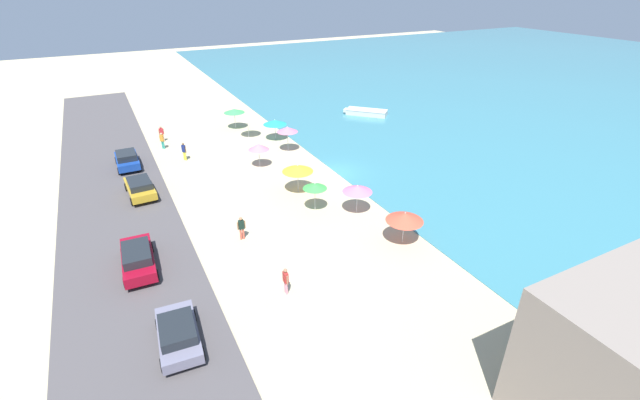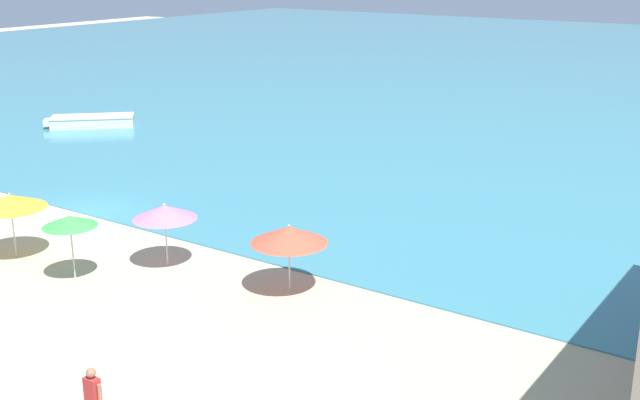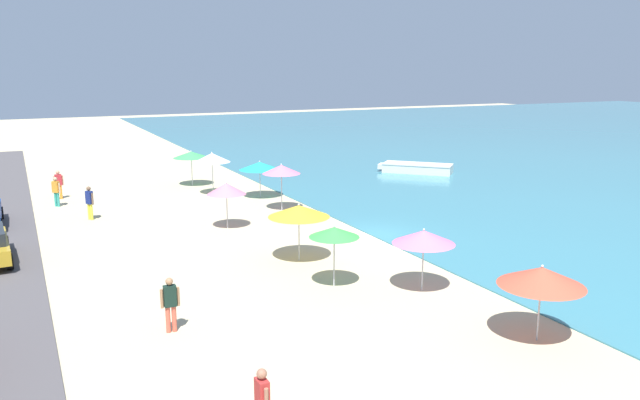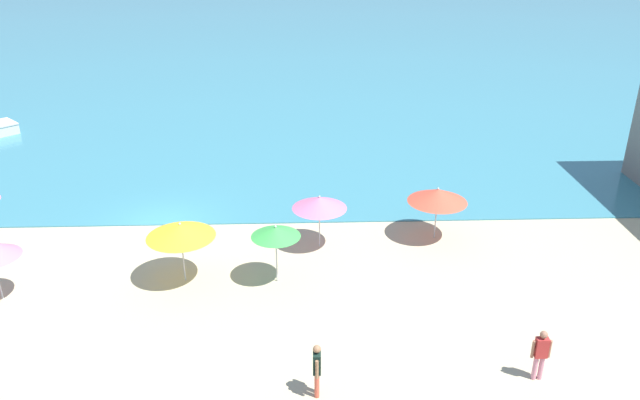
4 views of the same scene
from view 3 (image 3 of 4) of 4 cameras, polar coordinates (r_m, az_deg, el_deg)
ground_plane at (r=29.04m, az=4.89°, el=-3.36°), size 160.00×160.00×0.00m
beach_umbrella_0 at (r=41.78m, az=-11.70°, el=4.08°), size 2.33×2.33×2.35m
beach_umbrella_1 at (r=38.50m, az=-9.85°, el=3.84°), size 2.22×2.22×2.65m
beach_umbrella_2 at (r=33.82m, az=-3.55°, el=2.81°), size 2.07×2.07×2.59m
beach_umbrella_3 at (r=30.32m, az=-8.56°, el=1.03°), size 1.90×1.90×2.31m
beach_umbrella_4 at (r=37.32m, az=-5.53°, el=3.13°), size 2.47×2.47×2.24m
beach_umbrella_5 at (r=21.89m, az=9.46°, el=-3.36°), size 2.20×2.20×2.26m
beach_umbrella_6 at (r=18.76m, az=19.60°, el=-6.60°), size 2.45×2.45×2.28m
beach_umbrella_7 at (r=21.90m, az=1.31°, el=-2.96°), size 1.79×1.79×2.29m
beach_umbrella_8 at (r=24.94m, az=-1.95°, el=-1.02°), size 2.49×2.49×2.38m
bather_0 at (r=34.01m, az=-20.33°, el=-0.09°), size 0.49×0.38×1.75m
bather_1 at (r=19.10m, az=-13.53°, el=-9.03°), size 0.23×0.57×1.69m
bather_2 at (r=40.05m, az=-22.79°, el=1.45°), size 0.27×0.56×1.73m
bather_4 at (r=37.94m, az=-22.99°, el=0.84°), size 0.42×0.44×1.69m
skiff_nearshore at (r=46.54m, az=8.83°, el=2.90°), size 4.85×4.76×0.69m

